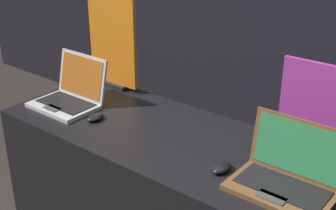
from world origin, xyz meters
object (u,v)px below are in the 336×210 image
promo_stand_front (113,44)px  mouse_front (95,117)px  laptop_front (71,94)px  mouse_back (222,168)px  promo_stand_back (318,117)px  laptop_back (287,174)px

promo_stand_front → mouse_front: bearing=-57.7°
laptop_front → mouse_back: bearing=-3.7°
mouse_back → promo_stand_back: size_ratio=0.23×
laptop_front → mouse_front: 0.25m
mouse_front → laptop_front: bearing=167.3°
mouse_back → promo_stand_front: bearing=158.4°
mouse_front → mouse_back: (0.73, -0.01, 0.00)m
promo_stand_back → mouse_back: bearing=-130.5°
mouse_front → laptop_back: 0.99m
mouse_back → mouse_front: bearing=179.3°
mouse_front → mouse_back: bearing=-0.7°
promo_stand_front → mouse_back: bearing=-21.6°
laptop_front → mouse_back: 0.97m
mouse_front → promo_stand_back: bearing=16.1°
laptop_front → promo_stand_back: bearing=10.7°
promo_stand_front → promo_stand_back: size_ratio=1.23×
laptop_front → promo_stand_back: promo_stand_back is taller
promo_stand_back → mouse_front: bearing=-163.9°
mouse_front → promo_stand_front: 0.50m
laptop_front → promo_stand_front: 0.38m
mouse_front → promo_stand_front: (-0.24, 0.38, 0.24)m
mouse_back → promo_stand_back: 0.43m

